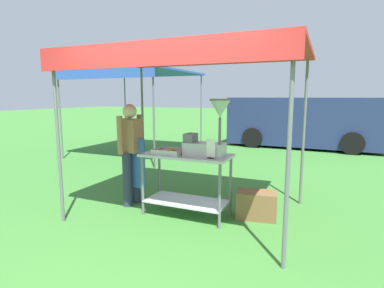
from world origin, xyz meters
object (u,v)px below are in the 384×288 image
vendor (131,149)px  menu_sign (211,150)px  donut_fryer (209,134)px  supply_crate (256,205)px  neighbour_tent (134,74)px  van_navy (303,121)px  stall_canopy (189,59)px  donut_cart (186,172)px  donut_tray (170,152)px

vendor → menu_sign: bearing=-9.1°
donut_fryer → supply_crate: donut_fryer is taller
donut_fryer → neighbour_tent: bearing=134.6°
supply_crate → van_navy: bearing=89.1°
donut_fryer → menu_sign: 0.26m
menu_sign → supply_crate: size_ratio=0.43×
stall_canopy → menu_sign: size_ratio=12.24×
menu_sign → neighbour_tent: (-3.85, 3.98, 1.35)m
menu_sign → neighbour_tent: size_ratio=0.08×
donut_cart → donut_tray: donut_tray is taller
donut_tray → menu_sign: size_ratio=1.62×
donut_tray → van_navy: 7.51m
neighbour_tent → supply_crate: bearing=-38.8°
donut_fryer → vendor: size_ratio=0.49×
donut_fryer → van_navy: size_ratio=0.16×
vendor → van_navy: size_ratio=0.32×
van_navy → menu_sign: bearing=-94.9°
donut_tray → van_navy: size_ratio=0.08×
donut_fryer → neighbour_tent: neighbour_tent is taller
donut_tray → supply_crate: donut_tray is taller
donut_cart → neighbour_tent: bearing=131.8°
donut_fryer → neighbour_tent: (-3.77, 3.83, 1.16)m
van_navy → donut_cart: bearing=-98.3°
supply_crate → vendor: bearing=-173.4°
vendor → supply_crate: size_ratio=2.66×
stall_canopy → donut_tray: size_ratio=7.57×
stall_canopy → vendor: bearing=-178.7°
donut_tray → donut_fryer: size_ratio=0.54×
donut_cart → donut_fryer: size_ratio=1.63×
menu_sign → van_navy: bearing=85.1°
supply_crate → van_navy: (0.11, 7.02, 0.68)m
stall_canopy → donut_cart: (0.00, -0.10, -1.59)m
vendor → donut_cart: bearing=-4.4°
menu_sign → supply_crate: (0.53, 0.45, -0.83)m
donut_fryer → van_navy: donut_fryer is taller
van_navy → neighbour_tent: size_ratio=1.55×
donut_cart → van_navy: van_navy is taller
stall_canopy → neighbour_tent: neighbour_tent is taller
donut_tray → menu_sign: (0.65, -0.08, 0.09)m
donut_cart → supply_crate: size_ratio=2.11×
donut_tray → supply_crate: (1.19, 0.38, -0.74)m
neighbour_tent → vendor: bearing=-57.1°
supply_crate → stall_canopy: bearing=-168.0°
menu_sign → supply_crate: menu_sign is taller
menu_sign → vendor: 1.45m
donut_tray → donut_cart: bearing=18.3°
van_navy → neighbour_tent: neighbour_tent is taller
donut_cart → supply_crate: 1.10m
donut_tray → neighbour_tent: (-3.20, 3.90, 1.44)m
donut_fryer → neighbour_tent: size_ratio=0.24×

